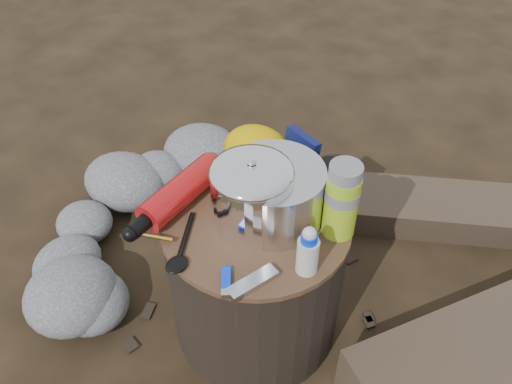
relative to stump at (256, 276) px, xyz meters
The scene contains 15 objects.
ground 0.20m from the stump, ahead, with size 60.00×60.00×0.00m, color black.
stump is the anchor object (origin of this frame).
rock_ring 0.47m from the stump, 164.11° to the left, with size 0.41×0.90×0.18m, color slate, non-canonical shape.
log_small 0.79m from the stump, 60.90° to the left, with size 0.21×1.12×0.09m, color #423326.
foil_windscreen 0.27m from the stump, 51.66° to the left, with size 0.22×0.22×0.13m, color silver.
camping_pot 0.28m from the stump, 109.80° to the right, with size 0.18×0.18×0.18m, color white.
fuel_bottle 0.29m from the stump, 165.74° to the right, with size 0.07×0.29×0.07m, color red, non-canonical shape.
thermos 0.34m from the stump, 22.19° to the left, with size 0.07×0.07×0.18m, color #A1C920.
travel_mug 0.31m from the stump, 44.47° to the left, with size 0.08×0.08×0.12m, color black.
stuff_sack 0.31m from the stump, 121.50° to the left, with size 0.17×0.14×0.11m, color #DCAB00.
food_pouch 0.32m from the stump, 86.94° to the left, with size 0.10×0.02×0.12m, color #0B1347.
lighter 0.27m from the stump, 77.38° to the right, with size 0.02×0.07×0.01m, color #0637F7.
multitool 0.27m from the stump, 60.25° to the right, with size 0.03×0.11×0.02m, color silver.
spork 0.26m from the stump, 127.62° to the right, with size 0.04×0.17×0.01m, color black, non-canonical shape.
squeeze_bottle 0.30m from the stump, 21.86° to the right, with size 0.04×0.04×0.11m, color silver.
Camera 1 is at (0.45, -0.72, 1.27)m, focal length 38.19 mm.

